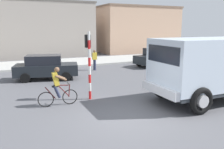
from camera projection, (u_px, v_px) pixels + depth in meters
name	position (u px, v px, depth m)	size (l,w,h in m)	color
ground_plane	(127.00, 119.00, 8.96)	(120.00, 120.00, 0.00)	#56565B
sidewalk_far	(51.00, 63.00, 22.01)	(80.00, 5.00, 0.16)	#ADADA8
truck_foreground	(209.00, 65.00, 10.86)	(5.46, 2.93, 2.90)	silver
cyclist	(57.00, 87.00, 10.28)	(1.73, 0.50, 1.72)	black
traffic_light_pole	(89.00, 56.00, 11.08)	(0.24, 0.43, 3.20)	red
car_red_near	(156.00, 57.00, 20.96)	(4.27, 2.53, 1.60)	#1E2328
car_white_mid	(46.00, 67.00, 15.59)	(4.29, 2.63, 1.60)	#1E2328
pedestrian_near_kerb	(95.00, 60.00, 18.91)	(0.34, 0.22, 1.62)	#2D334C
building_mid_block	(42.00, 29.00, 27.57)	(11.69, 5.25, 6.28)	#9E9389
building_corner_right	(134.00, 29.00, 33.92)	(11.05, 7.63, 6.13)	tan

